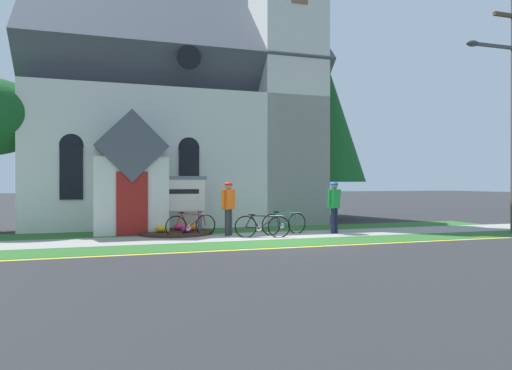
% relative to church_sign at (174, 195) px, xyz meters
% --- Properties ---
extents(ground, '(140.00, 140.00, 0.00)m').
position_rel_church_sign_xyz_m(ground, '(2.70, 0.93, -1.30)').
color(ground, '#2B2B2D').
extents(sidewalk_slab, '(32.00, 2.06, 0.01)m').
position_rel_church_sign_xyz_m(sidewalk_slab, '(0.69, -1.76, -1.30)').
color(sidewalk_slab, '#99968E').
rests_on(sidewalk_slab, ground).
extents(grass_verge, '(32.00, 1.53, 0.01)m').
position_rel_church_sign_xyz_m(grass_verge, '(0.69, -3.56, -1.30)').
color(grass_verge, '#2D6628').
rests_on(grass_verge, ground).
extents(church_lawn, '(24.00, 1.94, 0.01)m').
position_rel_church_sign_xyz_m(church_lawn, '(0.69, 0.24, -1.30)').
color(church_lawn, '#2D6628').
rests_on(church_lawn, ground).
extents(curb_paint_stripe, '(28.00, 0.16, 0.01)m').
position_rel_church_sign_xyz_m(curb_paint_stripe, '(0.69, -4.47, -1.30)').
color(curb_paint_stripe, yellow).
rests_on(curb_paint_stripe, ground).
extents(church_building, '(12.22, 9.99, 13.02)m').
position_rel_church_sign_xyz_m(church_building, '(1.09, 4.99, 3.45)').
color(church_building, silver).
rests_on(church_building, ground).
extents(church_sign, '(2.26, 0.17, 1.97)m').
position_rel_church_sign_xyz_m(church_sign, '(0.00, 0.00, 0.00)').
color(church_sign, slate).
rests_on(church_sign, ground).
extents(flower_bed, '(2.46, 2.46, 0.34)m').
position_rel_church_sign_xyz_m(flower_bed, '(0.01, -0.37, -1.22)').
color(flower_bed, '#382319').
rests_on(flower_bed, ground).
extents(bicycle_orange, '(1.72, 0.39, 0.81)m').
position_rel_church_sign_xyz_m(bicycle_orange, '(3.48, -1.50, -0.93)').
color(bicycle_orange, black).
rests_on(bicycle_orange, ground).
extents(bicycle_red, '(1.70, 0.45, 0.83)m').
position_rel_church_sign_xyz_m(bicycle_red, '(0.39, -1.16, -0.93)').
color(bicycle_red, black).
rests_on(bicycle_red, ground).
extents(bicycle_silver, '(1.65, 0.67, 0.76)m').
position_rel_church_sign_xyz_m(bicycle_silver, '(2.50, -2.12, -0.94)').
color(bicycle_silver, black).
rests_on(bicycle_silver, ground).
extents(cyclist_in_yellow_jersey, '(0.61, 0.48, 1.77)m').
position_rel_church_sign_xyz_m(cyclist_in_yellow_jersey, '(5.19, -1.81, -0.25)').
color(cyclist_in_yellow_jersey, '#191E38').
rests_on(cyclist_in_yellow_jersey, ground).
extents(cyclist_in_green_jersey, '(0.29, 0.70, 1.60)m').
position_rel_church_sign_xyz_m(cyclist_in_green_jersey, '(5.81, -0.59, -0.38)').
color(cyclist_in_green_jersey, '#2D2D33').
rests_on(cyclist_in_green_jersey, ground).
extents(cyclist_in_blue_jersey, '(0.54, 0.50, 1.76)m').
position_rel_church_sign_xyz_m(cyclist_in_blue_jersey, '(1.59, -1.36, -0.25)').
color(cyclist_in_blue_jersey, '#2D2D33').
rests_on(cyclist_in_blue_jersey, ground).
extents(utility_pole, '(3.12, 0.28, 8.78)m').
position_rel_church_sign_xyz_m(utility_pole, '(11.11, -3.51, 3.56)').
color(utility_pole, brown).
rests_on(utility_pole, ground).
extents(roadside_conifer, '(3.61, 3.61, 7.42)m').
position_rel_church_sign_xyz_m(roadside_conifer, '(7.55, 3.53, 3.30)').
color(roadside_conifer, '#4C3823').
rests_on(roadside_conifer, ground).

